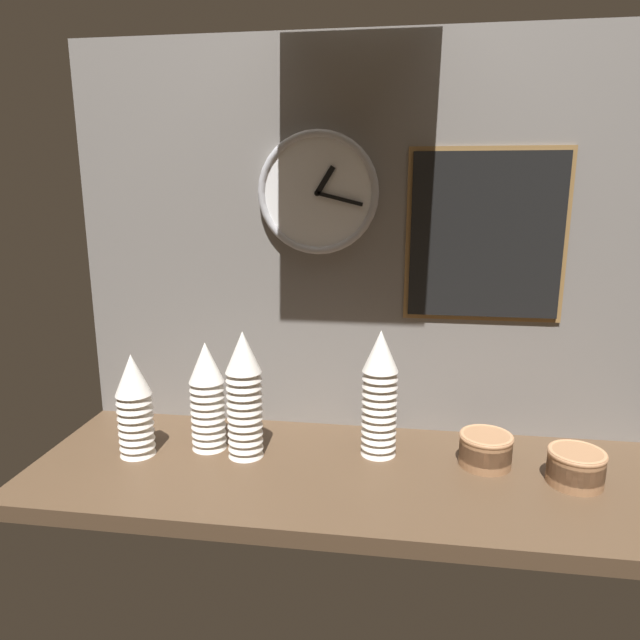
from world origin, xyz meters
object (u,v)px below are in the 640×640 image
(bowl_stack_far_right, at_px, (576,466))
(cup_stack_center_right, at_px, (380,393))
(menu_board, at_px, (486,236))
(cup_stack_center_left, at_px, (244,395))
(cup_stack_left, at_px, (207,396))
(cup_stack_far_left, at_px, (134,405))
(bowl_stack_right, at_px, (486,448))
(wall_clock, at_px, (318,193))

(bowl_stack_far_right, bearing_deg, cup_stack_center_right, 169.19)
(cup_stack_center_right, height_order, menu_board, menu_board)
(cup_stack_center_left, bearing_deg, cup_stack_left, 164.91)
(cup_stack_far_left, relative_size, bowl_stack_right, 2.04)
(bowl_stack_far_right, bearing_deg, menu_board, 129.32)
(menu_board, bearing_deg, bowl_stack_right, -87.46)
(bowl_stack_far_right, bearing_deg, cup_stack_center_left, 177.83)
(cup_stack_left, relative_size, cup_stack_center_left, 0.88)
(cup_stack_far_left, distance_m, cup_stack_center_right, 0.62)
(menu_board, bearing_deg, cup_stack_left, -164.88)
(cup_stack_far_left, xyz_separation_m, cup_stack_center_left, (0.28, 0.03, 0.03))
(cup_stack_center_right, relative_size, cup_stack_left, 1.14)
(cup_stack_center_right, bearing_deg, cup_stack_far_left, -171.61)
(cup_stack_far_left, relative_size, cup_stack_center_right, 0.81)
(bowl_stack_right, xyz_separation_m, menu_board, (-0.01, 0.18, 0.50))
(cup_stack_center_left, bearing_deg, wall_clock, 53.27)
(cup_stack_left, bearing_deg, bowl_stack_far_right, -3.74)
(cup_stack_left, xyz_separation_m, menu_board, (0.70, 0.19, 0.40))
(cup_stack_far_left, xyz_separation_m, cup_stack_center_right, (0.61, 0.09, 0.03))
(bowl_stack_far_right, distance_m, bowl_stack_right, 0.20)
(cup_stack_left, bearing_deg, bowl_stack_right, 0.51)
(cup_stack_center_right, relative_size, menu_board, 0.74)
(cup_stack_left, bearing_deg, cup_stack_center_left, -15.09)
(cup_stack_far_left, xyz_separation_m, bowl_stack_right, (0.87, 0.07, -0.09))
(cup_stack_left, height_order, bowl_stack_right, cup_stack_left)
(cup_stack_left, bearing_deg, cup_stack_center_right, 3.70)
(cup_stack_center_left, relative_size, wall_clock, 1.03)
(cup_stack_center_right, bearing_deg, wall_clock, 139.87)
(cup_stack_left, distance_m, menu_board, 0.83)
(bowl_stack_right, relative_size, menu_board, 0.30)
(cup_stack_center_left, height_order, menu_board, menu_board)
(cup_stack_far_left, bearing_deg, bowl_stack_far_right, 0.15)
(cup_stack_center_left, distance_m, bowl_stack_right, 0.61)
(cup_stack_far_left, distance_m, menu_board, 0.99)
(cup_stack_far_left, height_order, bowl_stack_right, cup_stack_far_left)
(cup_stack_center_right, relative_size, cup_stack_center_left, 1.00)
(cup_stack_left, bearing_deg, cup_stack_far_left, -160.06)
(cup_stack_left, relative_size, bowl_stack_right, 2.19)
(cup_stack_center_left, bearing_deg, bowl_stack_right, 3.37)
(cup_stack_center_left, bearing_deg, cup_stack_far_left, -173.24)
(cup_stack_center_left, bearing_deg, bowl_stack_far_right, -2.17)
(menu_board, bearing_deg, cup_stack_center_left, -159.78)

